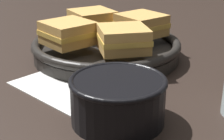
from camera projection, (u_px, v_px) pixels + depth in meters
name	position (u px, v px, depth m)	size (l,w,h in m)	color
ground_plane	(98.00, 95.00, 0.57)	(4.00, 4.00, 0.00)	black
napkin	(84.00, 84.00, 0.61)	(0.23, 0.20, 0.00)	white
soup_bowl	(118.00, 97.00, 0.48)	(0.14, 0.14, 0.07)	black
spoon	(96.00, 87.00, 0.58)	(0.15, 0.03, 0.01)	silver
skillet	(106.00, 48.00, 0.74)	(0.44, 0.32, 0.04)	black
sandwich_near_left	(68.00, 33.00, 0.69)	(0.09, 0.09, 0.05)	tan
sandwich_near_right	(123.00, 39.00, 0.65)	(0.12, 0.12, 0.05)	tan
sandwich_far_left	(141.00, 25.00, 0.75)	(0.10, 0.09, 0.05)	tan
sandwich_far_right	(92.00, 20.00, 0.79)	(0.11, 0.11, 0.05)	tan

